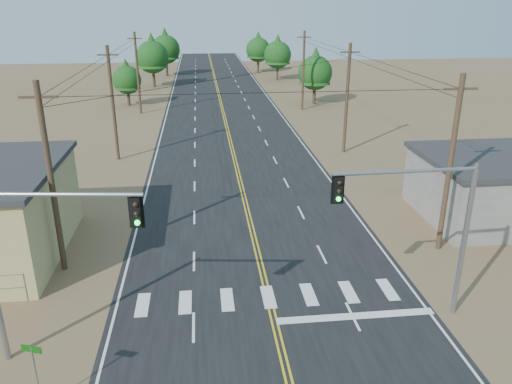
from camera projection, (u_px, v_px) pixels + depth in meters
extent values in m
cube|color=black|center=(235.00, 162.00, 44.58)|extent=(15.00, 200.00, 0.02)
cylinder|color=gray|center=(26.00, 287.00, 23.63)|extent=(0.06, 0.06, 1.50)
cylinder|color=#4C3826|center=(51.00, 181.00, 25.00)|extent=(0.30, 0.30, 10.00)
cube|color=#4C3826|center=(38.00, 97.00, 23.50)|extent=(1.80, 0.12, 0.12)
cylinder|color=#4C3826|center=(113.00, 104.00, 43.56)|extent=(0.30, 0.30, 10.00)
cube|color=#4C3826|center=(108.00, 55.00, 42.05)|extent=(1.80, 0.12, 0.12)
cylinder|color=#4C3826|center=(138.00, 74.00, 62.12)|extent=(0.30, 0.30, 10.00)
cube|color=#4C3826|center=(135.00, 38.00, 60.61)|extent=(1.80, 0.12, 0.12)
cylinder|color=#4C3826|center=(450.00, 166.00, 27.19)|extent=(0.30, 0.30, 10.00)
cube|color=#4C3826|center=(461.00, 89.00, 25.69)|extent=(1.80, 0.12, 0.12)
cylinder|color=#4C3826|center=(347.00, 99.00, 45.75)|extent=(0.30, 0.30, 10.00)
cube|color=#4C3826|center=(350.00, 52.00, 44.25)|extent=(1.80, 0.12, 0.12)
cylinder|color=#4C3826|center=(303.00, 71.00, 64.31)|extent=(0.30, 0.30, 10.00)
cube|color=#4C3826|center=(304.00, 37.00, 62.81)|extent=(1.80, 0.12, 0.12)
cylinder|color=gray|center=(58.00, 194.00, 17.50)|extent=(5.99, 0.89, 0.16)
cube|color=black|center=(136.00, 212.00, 17.70)|extent=(0.38, 0.34, 1.10)
sphere|color=black|center=(136.00, 205.00, 17.41)|extent=(0.20, 0.20, 0.20)
sphere|color=black|center=(136.00, 214.00, 17.54)|extent=(0.20, 0.20, 0.20)
sphere|color=#0CE533|center=(137.00, 223.00, 17.66)|extent=(0.20, 0.20, 0.20)
cylinder|color=gray|center=(463.00, 245.00, 21.78)|extent=(0.24, 0.24, 6.90)
cylinder|color=gray|center=(476.00, 171.00, 20.55)|extent=(0.18, 0.18, 0.59)
cylinder|color=gray|center=(405.00, 171.00, 20.13)|extent=(6.13, 0.28, 0.16)
cube|color=black|center=(338.00, 189.00, 20.02)|extent=(0.35, 0.30, 1.08)
sphere|color=black|center=(340.00, 183.00, 19.73)|extent=(0.20, 0.20, 0.20)
sphere|color=black|center=(339.00, 191.00, 19.85)|extent=(0.20, 0.20, 0.20)
sphere|color=#0CE533|center=(339.00, 199.00, 19.98)|extent=(0.20, 0.20, 0.20)
cylinder|color=gray|center=(37.00, 377.00, 17.21)|extent=(0.06, 0.06, 2.57)
cube|color=#0B4F0B|center=(31.00, 349.00, 16.79)|extent=(0.73, 0.30, 0.26)
cylinder|color=#3F2D1E|center=(129.00, 97.00, 68.24)|extent=(0.41, 0.41, 2.30)
cone|color=#164413|center=(126.00, 74.00, 67.10)|extent=(3.57, 3.57, 4.08)
sphere|color=#164413|center=(127.00, 80.00, 67.39)|extent=(3.83, 3.83, 3.83)
cylinder|color=#3F2D1E|center=(154.00, 77.00, 83.20)|extent=(0.46, 0.46, 3.17)
cone|color=#164413|center=(152.00, 50.00, 81.62)|extent=(4.92, 4.92, 5.63)
sphere|color=#164413|center=(152.00, 57.00, 82.03)|extent=(5.28, 5.28, 5.28)
cylinder|color=#3F2D1E|center=(167.00, 67.00, 95.43)|extent=(0.50, 0.50, 3.22)
cone|color=#164413|center=(165.00, 43.00, 93.83)|extent=(5.02, 5.02, 5.73)
sphere|color=#164413|center=(166.00, 49.00, 94.24)|extent=(5.37, 5.37, 5.37)
cylinder|color=#3F2D1E|center=(314.00, 94.00, 69.17)|extent=(0.45, 0.45, 2.80)
cone|color=#164413|center=(315.00, 65.00, 67.78)|extent=(4.35, 4.35, 4.97)
sphere|color=#164413|center=(315.00, 73.00, 68.14)|extent=(4.66, 4.66, 4.66)
cylinder|color=#3F2D1E|center=(277.00, 72.00, 90.31)|extent=(0.39, 0.39, 2.92)
cone|color=#164413|center=(278.00, 49.00, 88.86)|extent=(4.54, 4.54, 5.19)
sphere|color=#164413|center=(278.00, 55.00, 89.24)|extent=(4.87, 4.87, 4.87)
cylinder|color=#3F2D1E|center=(258.00, 65.00, 100.29)|extent=(0.43, 0.43, 2.88)
cone|color=#164413|center=(258.00, 44.00, 98.85)|extent=(4.49, 4.49, 5.13)
sphere|color=#164413|center=(258.00, 50.00, 99.23)|extent=(4.81, 4.81, 4.81)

